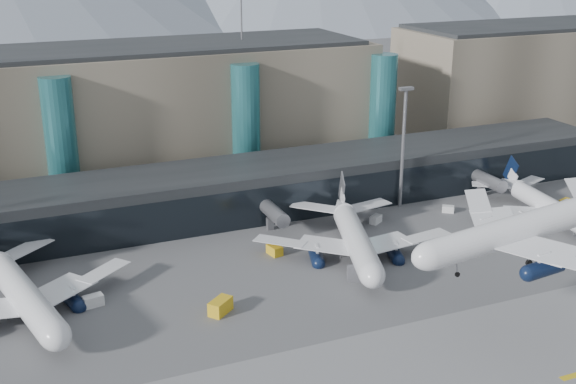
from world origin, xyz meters
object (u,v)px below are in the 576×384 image
object	(u,v)px
veh_g	(448,209)
veh_b	(275,250)
jet_parked_right	(541,197)
veh_h	(220,306)
lightmast_mid	(403,141)
veh_e	(565,203)
jet_parked_mid	(353,227)
veh_d	(376,219)
veh_a	(93,301)
veh_c	(359,274)
jet_parked_left	(16,280)
hero_jet	(533,219)

from	to	relation	value
veh_g	veh_b	bearing A→B (deg)	-136.78
jet_parked_right	veh_h	bearing A→B (deg)	107.61
lightmast_mid	veh_e	xyz separation A→B (m)	(32.23, -13.77, -13.58)
veh_e	veh_h	world-z (taller)	veh_h
jet_parked_mid	veh_d	size ratio (longest dim) A/B	13.83
veh_a	veh_d	bearing A→B (deg)	2.95
veh_b	veh_d	world-z (taller)	veh_b
veh_a	veh_h	size ratio (longest dim) A/B	0.77
lightmast_mid	veh_e	bearing A→B (deg)	-23.14
veh_c	veh_h	size ratio (longest dim) A/B	1.01
jet_parked_left	veh_e	bearing A→B (deg)	-101.90
jet_parked_left	veh_c	distance (m)	54.22
lightmast_mid	veh_a	world-z (taller)	lightmast_mid
veh_b	veh_e	distance (m)	65.83
jet_parked_right	veh_a	distance (m)	90.32
veh_a	veh_e	world-z (taller)	veh_a
jet_parked_left	hero_jet	bearing A→B (deg)	-131.75
veh_d	jet_parked_right	bearing A→B (deg)	-48.56
jet_parked_mid	veh_e	size ratio (longest dim) A/B	12.89
veh_a	veh_b	world-z (taller)	veh_a
jet_parked_left	veh_g	size ratio (longest dim) A/B	15.97
jet_parked_right	veh_d	distance (m)	34.37
hero_jet	veh_g	distance (m)	51.88
veh_d	veh_g	world-z (taller)	veh_d
veh_g	jet_parked_mid	bearing A→B (deg)	-125.18
hero_jet	veh_b	bearing A→B (deg)	123.49
veh_b	veh_g	bearing A→B (deg)	-93.09
lightmast_mid	veh_a	distance (m)	70.68
veh_a	veh_g	xyz separation A→B (m)	(74.14, 12.57, -0.16)
veh_d	veh_h	distance (m)	46.00
veh_c	veh_d	size ratio (longest dim) A/B	1.47
lightmast_mid	veh_b	xyz separation A→B (m)	(-33.59, -12.39, -13.56)
hero_jet	veh_g	bearing A→B (deg)	71.39
lightmast_mid	jet_parked_mid	xyz separation A→B (m)	(-19.89, -16.40, -9.79)
lightmast_mid	veh_d	world-z (taller)	lightmast_mid
veh_d	veh_e	size ratio (longest dim) A/B	0.93
jet_parked_left	veh_h	bearing A→B (deg)	-128.70
veh_d	veh_g	distance (m)	16.82
jet_parked_right	veh_c	xyz separation A→B (m)	(-47.96, -11.65, -2.91)
veh_e	jet_parked_mid	bearing A→B (deg)	164.37
jet_parked_right	veh_g	xyz separation A→B (m)	(-16.05, 8.95, -3.33)
lightmast_mid	veh_d	size ratio (longest dim) A/B	9.28
veh_h	veh_a	bearing A→B (deg)	111.35
jet_parked_right	veh_a	bearing A→B (deg)	99.44
veh_a	veh_h	distance (m)	20.05
lightmast_mid	jet_parked_right	bearing A→B (deg)	-33.62
jet_parked_left	jet_parked_mid	xyz separation A→B (m)	(57.30, -0.92, -0.05)
jet_parked_left	veh_d	xyz separation A→B (m)	(67.89, 9.35, -3.89)
veh_b	veh_e	xyz separation A→B (m)	(65.82, -1.38, -0.02)
lightmast_mid	jet_parked_right	world-z (taller)	lightmast_mid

